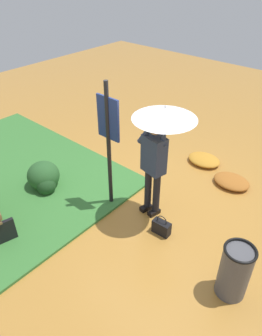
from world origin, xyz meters
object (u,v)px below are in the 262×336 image
person_with_umbrella (160,135)px  trash_bin (235,271)px  handbag (161,227)px  info_sign_post (109,133)px

person_with_umbrella → trash_bin: person_with_umbrella is taller
handbag → trash_bin: bearing=-10.9°
person_with_umbrella → handbag: size_ratio=5.53×
info_sign_post → trash_bin: size_ratio=2.76×
handbag → person_with_umbrella: bearing=138.4°
person_with_umbrella → info_sign_post: (-0.77, -0.32, -0.11)m
info_sign_post → handbag: 1.74m
handbag → trash_bin: 1.40m
person_with_umbrella → trash_bin: bearing=-19.0°
info_sign_post → trash_bin: info_sign_post is taller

